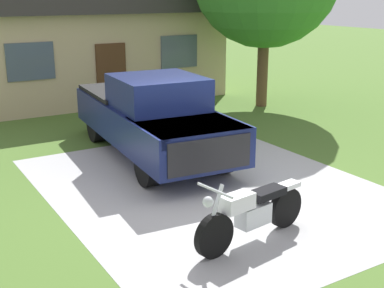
% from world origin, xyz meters
% --- Properties ---
extents(ground_plane, '(80.00, 80.00, 0.00)m').
position_xyz_m(ground_plane, '(0.00, 0.00, 0.00)').
color(ground_plane, '#496C2A').
extents(driveway_pad, '(5.84, 7.35, 0.01)m').
position_xyz_m(driveway_pad, '(0.00, 0.00, 0.00)').
color(driveway_pad, '#ABABAB').
rests_on(driveway_pad, ground).
extents(motorcycle, '(2.20, 0.72, 1.09)m').
position_xyz_m(motorcycle, '(-0.70, -2.17, 0.47)').
color(motorcycle, black).
rests_on(motorcycle, ground).
extents(pickup_truck, '(2.46, 5.76, 1.90)m').
position_xyz_m(pickup_truck, '(-0.01, 2.51, 0.95)').
color(pickup_truck, black).
rests_on(pickup_truck, ground).
extents(neighbor_house, '(9.60, 5.60, 3.50)m').
position_xyz_m(neighbor_house, '(1.15, 10.11, 1.79)').
color(neighbor_house, tan).
rests_on(neighbor_house, ground).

